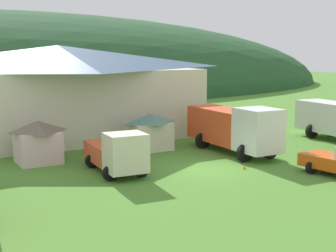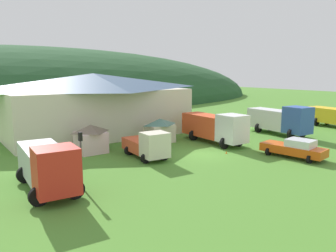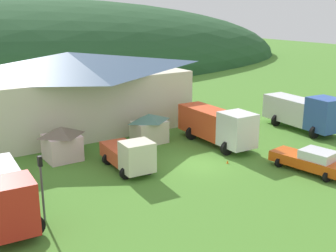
% 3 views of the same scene
% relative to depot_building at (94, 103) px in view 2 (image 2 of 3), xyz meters
% --- Properties ---
extents(ground_plane, '(200.00, 200.00, 0.00)m').
position_rel_depot_building_xyz_m(ground_plane, '(3.83, -14.87, -3.66)').
color(ground_plane, '#4C842D').
extents(forested_hill_backdrop, '(131.80, 60.00, 26.10)m').
position_rel_depot_building_xyz_m(forested_hill_backdrop, '(3.83, 46.43, -3.66)').
color(forested_hill_backdrop, '#234C28').
rests_on(forested_hill_backdrop, ground).
extents(depot_building, '(21.48, 12.48, 7.09)m').
position_rel_depot_building_xyz_m(depot_building, '(0.00, 0.00, 0.00)').
color(depot_building, beige).
rests_on(depot_building, ground).
extents(play_shed_cream, '(2.95, 2.17, 2.50)m').
position_rel_depot_building_xyz_m(play_shed_cream, '(3.57, -8.30, -2.37)').
color(play_shed_cream, beige).
rests_on(play_shed_cream, ground).
extents(play_shed_pink, '(2.65, 2.60, 2.57)m').
position_rel_depot_building_xyz_m(play_shed_pink, '(-3.99, -8.26, -2.33)').
color(play_shed_pink, beige).
rests_on(play_shed_pink, ground).
extents(crane_truck_red, '(3.44, 7.63, 3.18)m').
position_rel_depot_building_xyz_m(crane_truck_red, '(-10.01, -15.85, -2.02)').
color(crane_truck_red, red).
rests_on(crane_truck_red, ground).
extents(light_truck_cream, '(2.75, 5.38, 2.44)m').
position_rel_depot_building_xyz_m(light_truck_cream, '(-0.91, -13.04, -2.48)').
color(light_truck_cream, beige).
rests_on(light_truck_cream, ground).
extents(heavy_rig_white, '(3.19, 7.99, 3.22)m').
position_rel_depot_building_xyz_m(heavy_rig_white, '(7.95, -11.93, -1.91)').
color(heavy_rig_white, white).
rests_on(heavy_rig_white, ground).
extents(box_truck_blue, '(3.46, 7.97, 3.49)m').
position_rel_depot_building_xyz_m(box_truck_blue, '(17.31, -13.04, -1.84)').
color(box_truck_blue, '#3356AD').
rests_on(box_truck_blue, ground).
extents(service_pickup_orange, '(2.86, 5.56, 1.66)m').
position_rel_depot_building_xyz_m(service_pickup_orange, '(9.42, -20.17, -2.83)').
color(service_pickup_orange, '#DC5112').
rests_on(service_pickup_orange, ground).
extents(traffic_light_west, '(0.20, 0.32, 3.64)m').
position_rel_depot_building_xyz_m(traffic_light_west, '(-8.20, -16.83, -1.39)').
color(traffic_light_west, '#4C4C51').
rests_on(traffic_light_west, ground).
extents(traffic_cone_near_pickup, '(0.36, 0.36, 0.47)m').
position_rel_depot_building_xyz_m(traffic_cone_near_pickup, '(5.73, -15.75, -3.66)').
color(traffic_cone_near_pickup, orange).
rests_on(traffic_cone_near_pickup, ground).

